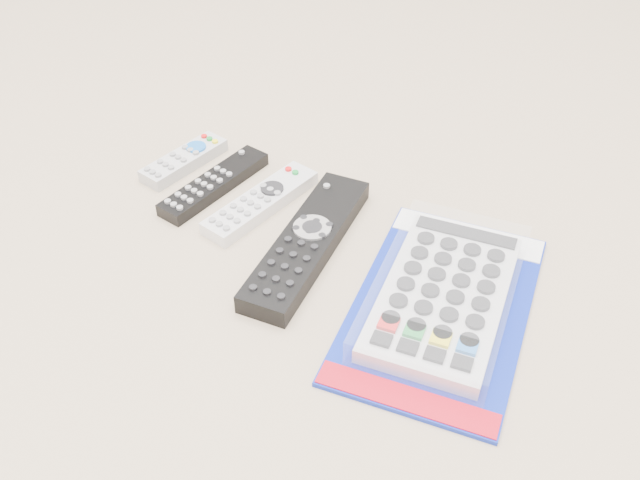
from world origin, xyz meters
The scene contains 5 objects.
remote_small_grey centered at (-0.21, 0.05, 0.01)m, with size 0.06×0.14×0.02m.
remote_slim_black centered at (-0.14, 0.03, 0.01)m, with size 0.06×0.18×0.02m.
remote_silver_dvd centered at (-0.06, 0.03, 0.01)m, with size 0.07×0.18×0.02m.
remote_large_black centered at (0.04, -0.01, 0.01)m, with size 0.10×0.26×0.03m.
jumbo_remote_packaged centered at (0.22, -0.01, 0.02)m, with size 0.24×0.33×0.04m.
Camera 1 is at (0.39, -0.56, 0.58)m, focal length 40.00 mm.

